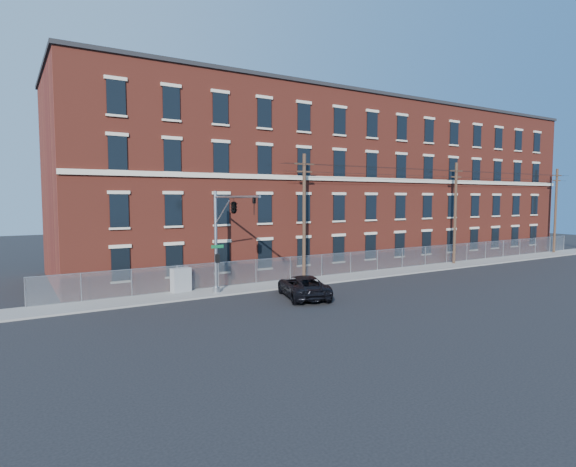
% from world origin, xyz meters
% --- Properties ---
extents(ground, '(140.00, 140.00, 0.00)m').
position_xyz_m(ground, '(0.00, 0.00, 0.00)').
color(ground, black).
rests_on(ground, ground).
extents(sidewalk, '(65.00, 3.00, 0.12)m').
position_xyz_m(sidewalk, '(12.00, 5.00, 0.06)').
color(sidewalk, gray).
rests_on(sidewalk, ground).
extents(mill_building, '(55.30, 14.32, 16.30)m').
position_xyz_m(mill_building, '(12.00, 13.93, 8.15)').
color(mill_building, maroon).
rests_on(mill_building, ground).
extents(chain_link_fence, '(59.06, 0.06, 1.85)m').
position_xyz_m(chain_link_fence, '(12.00, 6.30, 1.06)').
color(chain_link_fence, '#A5A8AD').
rests_on(chain_link_fence, ground).
extents(traffic_signal_mast, '(0.90, 6.75, 7.00)m').
position_xyz_m(traffic_signal_mast, '(-6.00, 2.18, 5.39)').
color(traffic_signal_mast, '#9EA0A5').
rests_on(traffic_signal_mast, ground).
extents(utility_pole_near, '(1.80, 0.28, 10.00)m').
position_xyz_m(utility_pole_near, '(2.00, 5.60, 5.34)').
color(utility_pole_near, '#412C20').
rests_on(utility_pole_near, ground).
extents(utility_pole_mid, '(1.80, 0.28, 10.00)m').
position_xyz_m(utility_pole_mid, '(20.00, 5.60, 5.34)').
color(utility_pole_mid, '#412C20').
rests_on(utility_pole_mid, ground).
extents(utility_pole_far, '(1.80, 0.28, 10.00)m').
position_xyz_m(utility_pole_far, '(38.00, 5.60, 5.34)').
color(utility_pole_far, '#412C20').
rests_on(utility_pole_far, ground).
extents(overhead_wires, '(40.00, 0.62, 0.62)m').
position_xyz_m(overhead_wires, '(20.00, 5.60, 9.12)').
color(overhead_wires, black).
rests_on(overhead_wires, ground).
extents(pickup_truck, '(3.99, 5.98, 1.52)m').
position_xyz_m(pickup_truck, '(-1.53, 0.34, 0.76)').
color(pickup_truck, black).
rests_on(pickup_truck, ground).
extents(utility_cabinet, '(1.42, 0.88, 1.66)m').
position_xyz_m(utility_cabinet, '(-8.02, 6.00, 0.95)').
color(utility_cabinet, gray).
rests_on(utility_cabinet, sidewalk).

